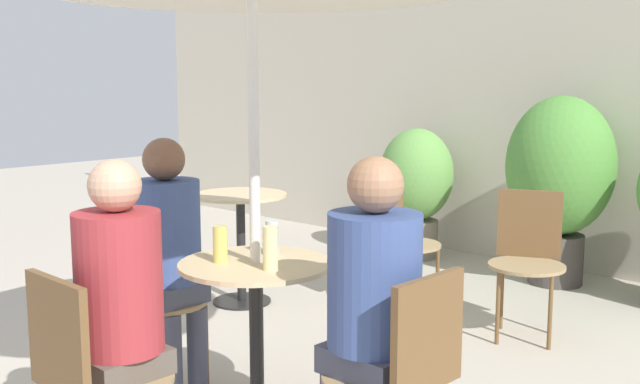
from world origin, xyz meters
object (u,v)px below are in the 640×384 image
object	(u,v)px
potted_plant_0	(416,183)
potted_plant_1	(560,174)
cafe_table_near	(256,311)
beer_glass_1	(270,248)
beer_glass_2	(272,238)
bistro_chair_0	(152,282)
bistro_chair_4	(528,249)
seated_person_1	(122,297)
bistro_chair_2	(403,364)
seated_person_2	(371,296)
cafe_table_far	(241,226)
beer_glass_0	(220,244)
bistro_chair_1	(87,367)
seated_person_0	(168,243)
bistro_chair_3	(396,231)

from	to	relation	value
potted_plant_0	potted_plant_1	distance (m)	1.26
cafe_table_near	beer_glass_1	world-z (taller)	beer_glass_1
beer_glass_2	bistro_chair_0	bearing A→B (deg)	-171.17
bistro_chair_4	potted_plant_0	distance (m)	1.98
seated_person_1	potted_plant_0	world-z (taller)	seated_person_1
bistro_chair_2	seated_person_2	world-z (taller)	seated_person_2
cafe_table_far	beer_glass_1	distance (m)	2.05
cafe_table_near	potted_plant_1	size ratio (longest dim) A/B	0.54
seated_person_2	bistro_chair_4	bearing A→B (deg)	-167.64
bistro_chair_4	beer_glass_0	xyz separation A→B (m)	(-0.37, -2.02, 0.31)
beer_glass_0	potted_plant_0	world-z (taller)	potted_plant_0
bistro_chair_1	potted_plant_0	bearing A→B (deg)	-69.43
cafe_table_near	potted_plant_0	size ratio (longest dim) A/B	0.68
cafe_table_near	seated_person_0	distance (m)	0.66
potted_plant_1	bistro_chair_0	bearing A→B (deg)	-102.64
bistro_chair_2	potted_plant_1	distance (m)	3.25
seated_person_0	bistro_chair_2	bearing A→B (deg)	-90.00
cafe_table_far	bistro_chair_4	distance (m)	1.86
bistro_chair_1	beer_glass_2	size ratio (longest dim) A/B	5.66
seated_person_2	potted_plant_0	xyz separation A→B (m)	(-1.96, 3.11, -0.10)
beer_glass_1	beer_glass_2	distance (m)	0.26
bistro_chair_0	potted_plant_0	xyz separation A→B (m)	(-0.56, 3.06, 0.12)
seated_person_1	potted_plant_0	size ratio (longest dim) A/B	1.12
cafe_table_far	seated_person_1	size ratio (longest dim) A/B	0.61
bistro_chair_1	beer_glass_0	distance (m)	0.75
bistro_chair_1	bistro_chair_4	world-z (taller)	same
bistro_chair_1	bistro_chair_4	distance (m)	2.71
cafe_table_near	bistro_chair_3	distance (m)	1.94
beer_glass_1	potted_plant_0	bearing A→B (deg)	115.16
beer_glass_0	beer_glass_2	distance (m)	0.24
cafe_table_far	bistro_chair_4	bearing A→B (deg)	22.29
cafe_table_near	seated_person_0	size ratio (longest dim) A/B	0.61
cafe_table_near	cafe_table_far	xyz separation A→B (m)	(-1.45, 1.22, -0.01)
bistro_chair_0	bistro_chair_4	size ratio (longest dim) A/B	1.00
cafe_table_far	seated_person_0	distance (m)	1.47
bistro_chair_1	bistro_chair_3	bearing A→B (deg)	-75.26
seated_person_1	beer_glass_2	bearing A→B (deg)	-86.46
beer_glass_1	potted_plant_0	size ratio (longest dim) A/B	0.16
seated_person_0	beer_glass_1	bearing A→B (deg)	-93.16
beer_glass_2	potted_plant_0	bearing A→B (deg)	113.65
seated_person_0	potted_plant_0	size ratio (longest dim) A/B	1.12
bistro_chair_2	beer_glass_2	bearing A→B (deg)	-99.47
bistro_chair_0	seated_person_0	world-z (taller)	seated_person_0
cafe_table_far	beer_glass_1	size ratio (longest dim) A/B	4.20
bistro_chair_0	bistro_chair_3	xyz separation A→B (m)	(0.15, 1.81, 0.00)
potted_plant_1	seated_person_0	bearing A→B (deg)	-99.97
bistro_chair_2	potted_plant_0	bearing A→B (deg)	-144.02
seated_person_1	beer_glass_2	xyz separation A→B (m)	(-0.02, 0.77, 0.09)
seated_person_2	beer_glass_2	world-z (taller)	seated_person_2
bistro_chair_4	potted_plant_0	size ratio (longest dim) A/B	0.78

